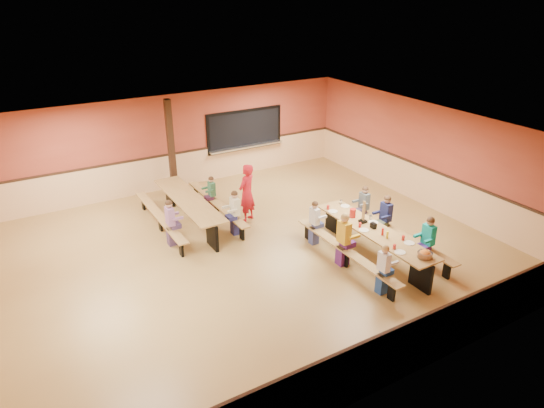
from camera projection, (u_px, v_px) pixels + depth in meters
ground at (246, 254)px, 11.89m from camera, size 12.00×12.00×0.00m
room_envelope at (245, 229)px, 11.61m from camera, size 12.04×10.04×3.02m
kitchen_pass_through at (245, 132)px, 16.37m from camera, size 2.78×0.28×1.38m
structural_post at (171, 149)px, 14.63m from camera, size 0.18×0.18×3.00m
cafeteria_table_main at (373, 238)px, 11.54m from camera, size 1.91×3.70×0.74m
cafeteria_table_second at (189, 206)px, 13.18m from camera, size 1.91×3.70×0.74m
seated_child_white_left at (383, 270)px, 10.16m from camera, size 0.33×0.27×1.14m
seated_adult_yellow at (344, 240)px, 11.18m from camera, size 0.42×0.34×1.31m
seated_child_grey_left at (314, 223)px, 12.14m from camera, size 0.34×0.28×1.15m
seated_child_teal_right at (428, 242)px, 11.16m from camera, size 0.38×0.31×1.23m
seated_child_navy_right at (385, 219)px, 12.27m from camera, size 0.38×0.31×1.23m
seated_child_char_right at (364, 207)px, 12.94m from camera, size 0.36×0.29×1.18m
seated_child_purple_sec at (171, 223)px, 12.07m from camera, size 0.37×0.30×1.21m
seated_child_green_sec at (212, 195)px, 13.78m from camera, size 0.32×0.26×1.11m
seated_child_tan_sec at (235, 213)px, 12.60m from camera, size 0.37×0.30×1.21m
standing_woman at (247, 193)px, 13.24m from camera, size 0.72×0.64×1.65m
punch_pitcher at (353, 213)px, 12.03m from camera, size 0.16×0.16×0.22m
chip_bowl at (425, 254)px, 10.26m from camera, size 0.32×0.32×0.15m
napkin_dispenser at (373, 225)px, 11.51m from camera, size 0.10×0.14×0.13m
condiment_mustard at (387, 235)px, 11.04m from camera, size 0.06×0.06×0.17m
condiment_ketchup at (383, 232)px, 11.17m from camera, size 0.06×0.06×0.17m
table_paddle at (363, 217)px, 11.75m from camera, size 0.16×0.16×0.56m
place_settings at (374, 228)px, 11.42m from camera, size 0.65×3.30×0.11m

